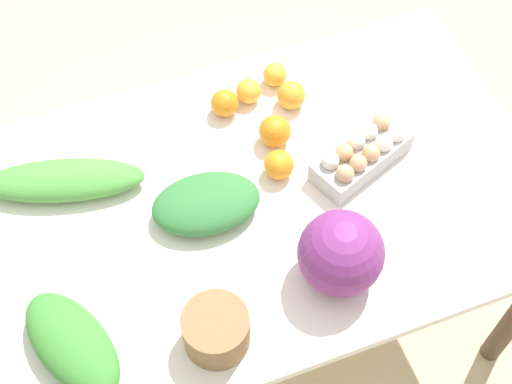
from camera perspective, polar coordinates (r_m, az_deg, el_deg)
ground_plane at (r=2.34m, az=0.00°, el=-9.75°), size 8.00×8.00×0.00m
dining_table at (r=1.79m, az=0.00°, el=-1.90°), size 1.41×0.87×0.71m
cabbage_purple at (r=1.54m, az=6.80°, el=-4.89°), size 0.19×0.19×0.19m
egg_carton at (r=1.75m, az=8.50°, el=3.03°), size 0.28×0.20×0.09m
paper_bag at (r=1.51m, az=-3.21°, el=-10.98°), size 0.14×0.14×0.10m
greens_bunch_chard at (r=1.66m, az=-3.99°, el=-1.00°), size 0.27×0.19×0.08m
greens_bunch_scallion at (r=1.76m, az=-15.15°, el=0.90°), size 0.41×0.22×0.07m
greens_bunch_kale at (r=1.55m, az=-14.51°, el=-11.66°), size 0.23×0.31×0.08m
orange_0 at (r=1.78m, az=1.52°, el=4.88°), size 0.08×0.08×0.08m
orange_1 at (r=1.88m, az=-0.61°, el=8.08°), size 0.07×0.07×0.07m
orange_2 at (r=1.85m, az=-2.54°, el=7.12°), size 0.07×0.07×0.07m
orange_3 at (r=1.86m, az=2.84°, el=7.75°), size 0.07×0.07×0.07m
orange_4 at (r=1.73m, az=1.85°, el=2.20°), size 0.07×0.07×0.07m
orange_5 at (r=1.92m, az=1.53°, el=9.38°), size 0.06×0.06×0.06m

